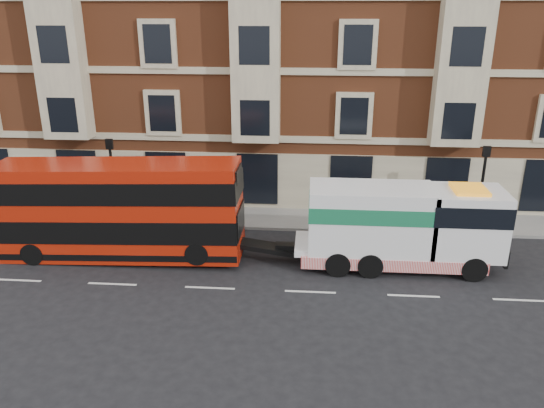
{
  "coord_description": "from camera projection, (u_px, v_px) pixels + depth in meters",
  "views": [
    {
      "loc": [
        3.95,
        -18.4,
        10.48
      ],
      "look_at": [
        2.17,
        4.0,
        2.17
      ],
      "focal_mm": 35.0,
      "sensor_mm": 36.0,
      "label": 1
    }
  ],
  "objects": [
    {
      "name": "sidewalk",
      "position": [
        237.0,
        217.0,
        28.12
      ],
      "size": [
        90.0,
        3.0,
        0.15
      ],
      "primitive_type": "cube",
      "color": "slate",
      "rests_on": "ground"
    },
    {
      "name": "lamp_post_west",
      "position": [
        113.0,
        175.0,
        26.45
      ],
      "size": [
        0.35,
        0.15,
        4.35
      ],
      "color": "black",
      "rests_on": "sidewalk"
    },
    {
      "name": "double_decker_bus",
      "position": [
        119.0,
        209.0,
        23.05
      ],
      "size": [
        10.69,
        2.45,
        4.33
      ],
      "color": "#AD1C09",
      "rests_on": "ground"
    },
    {
      "name": "tow_truck",
      "position": [
        398.0,
        226.0,
        22.3
      ],
      "size": [
        8.56,
        2.53,
        3.57
      ],
      "color": "white",
      "rests_on": "ground"
    },
    {
      "name": "pedestrian",
      "position": [
        113.0,
        206.0,
        27.14
      ],
      "size": [
        0.63,
        0.44,
        1.62
      ],
      "primitive_type": "imported",
      "rotation": [
        0.0,
        0.0,
        -0.1
      ],
      "color": "#1A2934",
      "rests_on": "sidewalk"
    },
    {
      "name": "lamp_post_east",
      "position": [
        482.0,
        184.0,
        25.11
      ],
      "size": [
        0.35,
        0.15,
        4.35
      ],
      "color": "black",
      "rests_on": "sidewalk"
    },
    {
      "name": "victorian_terrace",
      "position": [
        259.0,
        16.0,
        31.63
      ],
      "size": [
        45.0,
        12.0,
        20.4
      ],
      "color": "brown",
      "rests_on": "ground"
    },
    {
      "name": "ground",
      "position": [
        210.0,
        288.0,
        21.14
      ],
      "size": [
        120.0,
        120.0,
        0.0
      ],
      "primitive_type": "plane",
      "color": "black",
      "rests_on": "ground"
    }
  ]
}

